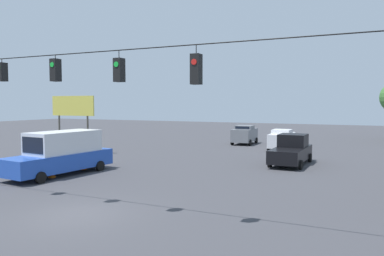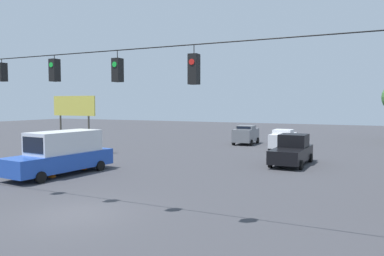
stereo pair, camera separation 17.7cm
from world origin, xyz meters
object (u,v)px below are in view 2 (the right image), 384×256
traffic_cone_second (84,165)px  sedan_grey_withflow_deep (246,134)px  pickup_truck_black_oncoming_far (292,151)px  box_truck_blue_parked_shoulder (62,153)px  traffic_cone_nearest (52,172)px  sedan_white_oncoming_deep (283,139)px  roadside_billboard (74,110)px  traffic_cone_third (110,159)px  overhead_signal_span (87,98)px

traffic_cone_second → sedan_grey_withflow_deep: bearing=-104.5°
traffic_cone_second → pickup_truck_black_oncoming_far: bearing=-146.3°
box_truck_blue_parked_shoulder → traffic_cone_nearest: box_truck_blue_parked_shoulder is taller
sedan_white_oncoming_deep → pickup_truck_black_oncoming_far: bearing=106.1°
sedan_white_oncoming_deep → roadside_billboard: size_ratio=0.88×
box_truck_blue_parked_shoulder → roadside_billboard: bearing=-51.2°
sedan_grey_withflow_deep → traffic_cone_third: 17.22m
overhead_signal_span → box_truck_blue_parked_shoulder: size_ratio=3.12×
overhead_signal_span → sedan_grey_withflow_deep: overhead_signal_span is taller
traffic_cone_third → roadside_billboard: size_ratio=0.12×
overhead_signal_span → pickup_truck_black_oncoming_far: bearing=-108.9°
traffic_cone_second → box_truck_blue_parked_shoulder: bearing=88.1°
traffic_cone_third → traffic_cone_nearest: bearing=92.3°
box_truck_blue_parked_shoulder → traffic_cone_second: 2.14m
roadside_billboard → sedan_white_oncoming_deep: bearing=-148.8°
sedan_grey_withflow_deep → traffic_cone_second: (5.00, 19.30, -0.75)m
pickup_truck_black_oncoming_far → traffic_cone_nearest: (11.83, 10.82, -0.69)m
sedan_white_oncoming_deep → traffic_cone_second: bearing=59.0°
sedan_grey_withflow_deep → box_truck_blue_parked_shoulder: (5.06, 21.17, 0.28)m
traffic_cone_nearest → traffic_cone_third: same height
traffic_cone_nearest → roadside_billboard: size_ratio=0.12×
sedan_grey_withflow_deep → pickup_truck_black_oncoming_far: size_ratio=0.70×
traffic_cone_nearest → traffic_cone_third: size_ratio=1.00×
traffic_cone_third → roadside_billboard: 8.04m
sedan_grey_withflow_deep → roadside_billboard: (11.56, 13.10, 2.72)m
sedan_grey_withflow_deep → traffic_cone_nearest: sedan_grey_withflow_deep is taller
traffic_cone_nearest → traffic_cone_third: 5.72m
box_truck_blue_parked_shoulder → traffic_cone_nearest: 1.42m
pickup_truck_black_oncoming_far → roadside_billboard: bearing=5.5°
sedan_grey_withflow_deep → pickup_truck_black_oncoming_far: bearing=121.5°
overhead_signal_span → sedan_white_oncoming_deep: size_ratio=5.02×
roadside_billboard → box_truck_blue_parked_shoulder: bearing=128.8°
overhead_signal_span → sedan_white_oncoming_deep: (-2.91, -23.28, -3.54)m
pickup_truck_black_oncoming_far → roadside_billboard: roadside_billboard is taller
box_truck_blue_parked_shoulder → pickup_truck_black_oncoming_far: (-12.01, -9.85, -0.33)m
sedan_white_oncoming_deep → pickup_truck_black_oncoming_far: size_ratio=0.78×
traffic_cone_third → roadside_billboard: roadside_billboard is taller
pickup_truck_black_oncoming_far → roadside_billboard: 18.80m
overhead_signal_span → traffic_cone_nearest: bearing=-33.8°
overhead_signal_span → roadside_billboard: overhead_signal_span is taller
box_truck_blue_parked_shoulder → traffic_cone_third: 4.85m
overhead_signal_span → traffic_cone_second: bearing=-47.3°
pickup_truck_black_oncoming_far → traffic_cone_nearest: size_ratio=9.70×
traffic_cone_third → sedan_white_oncoming_deep: bearing=-126.6°
sedan_white_oncoming_deep → traffic_cone_third: bearing=53.4°
overhead_signal_span → traffic_cone_third: bearing=-56.0°
box_truck_blue_parked_shoulder → roadside_billboard: roadside_billboard is taller
traffic_cone_third → roadside_billboard: (6.44, -3.33, 3.47)m
overhead_signal_span → sedan_grey_withflow_deep: bearing=-86.3°
sedan_grey_withflow_deep → traffic_cone_second: sedan_grey_withflow_deep is taller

